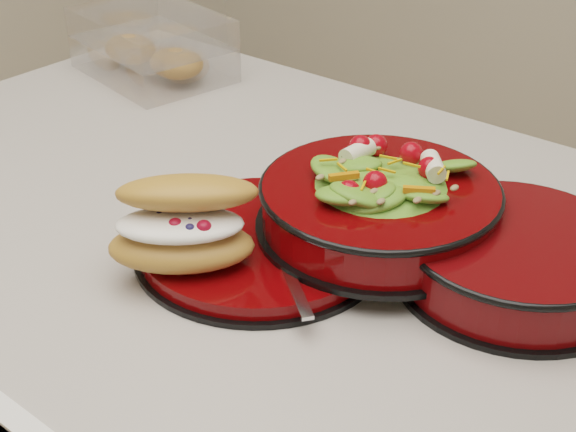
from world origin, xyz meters
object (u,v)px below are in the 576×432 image
Objects in this scene: croissant at (185,224)px; pastry_box at (152,46)px; salad_bowl at (380,196)px; extra_bowl at (515,257)px; fork at (285,266)px; dinner_plate at (260,243)px.

croissant reaches higher than pastry_box.
salad_bowl is 1.11× the size of extra_bowl.
fork is at bearing -103.63° from salad_bowl.
salad_bowl is at bearing -8.31° from pastry_box.
extra_bowl is at bearing 26.57° from dinner_plate.
fork is 0.58× the size of extra_bowl.
pastry_box is at bearing 148.76° from dinner_plate.
croissant is at bearing -107.29° from dinner_plate.
croissant is (-0.02, -0.08, 0.05)m from dinner_plate.
dinner_plate is 1.03× the size of salad_bowl.
dinner_plate is 0.13m from salad_bowl.
salad_bowl is at bearing 23.12° from fork.
croissant is 0.31m from extra_bowl.
pastry_box reaches higher than fork.
croissant is 0.10m from fork.
fork reaches higher than dinner_plate.
extra_bowl reaches higher than fork.
pastry_box is (-0.54, 0.19, -0.01)m from salad_bowl.
salad_bowl is at bearing -169.75° from extra_bowl.
fork is at bearing -9.51° from croissant.
salad_bowl is 0.58m from pastry_box.
extra_bowl is (0.14, 0.02, -0.03)m from salad_bowl.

